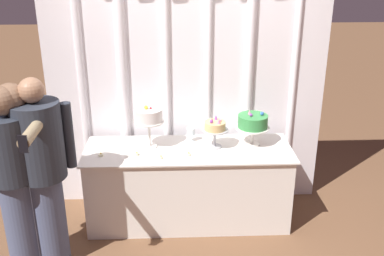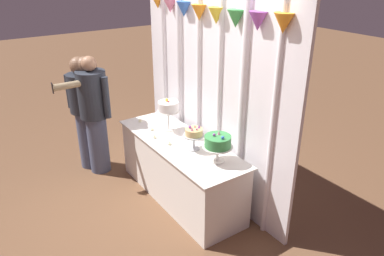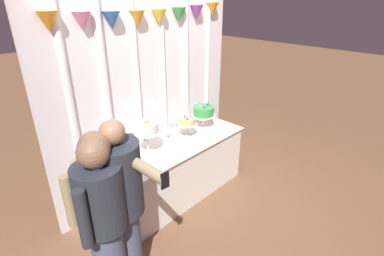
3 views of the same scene
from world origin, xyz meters
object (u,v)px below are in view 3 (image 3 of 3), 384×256
(cake_display_rightmost, at_px, (203,112))
(guest_man_dark_suit, at_px, (104,223))
(cake_table, at_px, (176,170))
(guest_girl_blue_dress, at_px, (105,216))
(cake_display_center, at_px, (188,122))
(cake_display_leftmost, at_px, (147,129))
(guest_man_pink_jacket, at_px, (121,204))
(tealight_near_right, at_px, (171,156))
(tealight_far_left, at_px, (127,174))
(tealight_near_left, at_px, (152,161))
(tealight_far_right, at_px, (183,147))
(wine_glass, at_px, (167,131))

(cake_display_rightmost, relative_size, guest_man_dark_suit, 0.21)
(cake_table, height_order, guest_girl_blue_dress, guest_girl_blue_dress)
(cake_table, bearing_deg, cake_display_center, 7.82)
(guest_man_dark_suit, bearing_deg, guest_girl_blue_dress, 52.08)
(cake_display_leftmost, relative_size, guest_girl_blue_dress, 0.26)
(guest_man_dark_suit, distance_m, guest_man_pink_jacket, 0.22)
(tealight_near_right, xyz_separation_m, guest_man_pink_jacket, (-0.92, -0.39, 0.11))
(cake_display_rightmost, xyz_separation_m, guest_man_pink_jacket, (-1.78, -0.67, -0.10))
(cake_table, height_order, tealight_far_left, tealight_far_left)
(tealight_far_left, xyz_separation_m, guest_man_dark_suit, (-0.59, -0.54, 0.09))
(tealight_near_left, bearing_deg, guest_girl_blue_dress, -150.79)
(cake_display_center, height_order, guest_man_pink_jacket, guest_man_pink_jacket)
(cake_display_leftmost, bearing_deg, cake_table, -10.71)
(cake_display_center, height_order, tealight_near_right, cake_display_center)
(tealight_near_right, relative_size, guest_man_pink_jacket, 0.02)
(tealight_far_right, relative_size, guest_man_dark_suit, 0.03)
(cake_display_rightmost, bearing_deg, tealight_near_right, -161.78)
(cake_display_leftmost, relative_size, tealight_near_right, 10.57)
(cake_display_rightmost, bearing_deg, wine_glass, 171.31)
(tealight_far_right, bearing_deg, wine_glass, 84.59)
(wine_glass, bearing_deg, cake_display_rightmost, -8.69)
(cake_display_rightmost, distance_m, wine_glass, 0.59)
(guest_man_dark_suit, bearing_deg, cake_table, 25.51)
(cake_display_rightmost, distance_m, tealight_far_left, 1.42)
(wine_glass, bearing_deg, guest_man_dark_suit, -149.39)
(tealight_far_right, bearing_deg, cake_display_rightmost, 20.22)
(guest_girl_blue_dress, height_order, guest_man_pink_jacket, guest_man_pink_jacket)
(wine_glass, bearing_deg, cake_table, -100.01)
(cake_display_leftmost, height_order, wine_glass, cake_display_leftmost)
(wine_glass, bearing_deg, cake_display_center, -33.24)
(cake_display_leftmost, xyz_separation_m, guest_man_dark_suit, (-1.02, -0.72, -0.20))
(guest_man_dark_suit, bearing_deg, cake_display_rightmost, 20.59)
(tealight_near_left, height_order, tealight_far_right, tealight_near_left)
(cake_display_rightmost, bearing_deg, cake_table, -171.74)
(cake_table, xyz_separation_m, cake_display_rightmost, (0.61, 0.09, 0.60))
(tealight_far_right, bearing_deg, cake_display_center, 34.42)
(cake_display_rightmost, height_order, tealight_near_left, cake_display_rightmost)
(tealight_near_left, height_order, guest_man_dark_suit, guest_man_dark_suit)
(wine_glass, xyz_separation_m, tealight_far_right, (-0.03, -0.31, -0.09))
(cake_display_center, xyz_separation_m, guest_girl_blue_dress, (-1.58, -0.63, -0.09))
(tealight_far_left, height_order, guest_man_pink_jacket, guest_man_pink_jacket)
(cake_display_center, bearing_deg, tealight_far_right, -145.58)
(cake_display_rightmost, height_order, guest_girl_blue_dress, guest_girl_blue_dress)
(cake_table, xyz_separation_m, cake_display_leftmost, (-0.36, 0.07, 0.68))
(cake_display_leftmost, distance_m, guest_man_dark_suit, 1.27)
(tealight_near_left, bearing_deg, tealight_near_right, -20.04)
(wine_glass, distance_m, guest_man_pink_jacket, 1.42)
(tealight_near_left, bearing_deg, wine_glass, 30.22)
(cake_display_rightmost, xyz_separation_m, tealight_far_right, (-0.60, -0.22, -0.21))
(cake_display_leftmost, xyz_separation_m, wine_glass, (0.39, 0.11, -0.20))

